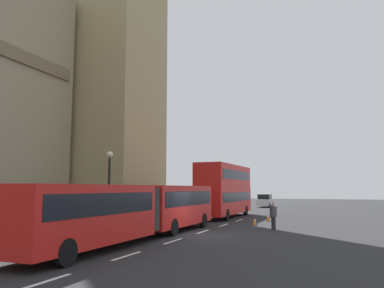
# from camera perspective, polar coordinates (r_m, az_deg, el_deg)

# --- Properties ---
(ground_plane) EXTENTS (160.00, 160.00, 0.00)m
(ground_plane) POSITION_cam_1_polar(r_m,az_deg,el_deg) (23.04, 0.29, -13.53)
(ground_plane) COLOR #262628
(lane_centre_marking) EXTENTS (29.80, 0.16, 0.01)m
(lane_centre_marking) POSITION_cam_1_polar(r_m,az_deg,el_deg) (20.27, -2.88, -14.45)
(lane_centre_marking) COLOR silver
(lane_centre_marking) RESTS_ON ground_plane
(articulated_bus) EXTENTS (17.50, 2.54, 2.90)m
(articulated_bus) POSITION_cam_1_polar(r_m,az_deg,el_deg) (20.83, -8.15, -9.37)
(articulated_bus) COLOR red
(articulated_bus) RESTS_ON ground_plane
(double_decker_bus) EXTENTS (10.85, 2.54, 4.90)m
(double_decker_bus) POSITION_cam_1_polar(r_m,az_deg,el_deg) (36.25, 5.01, -6.72)
(double_decker_bus) COLOR red
(double_decker_bus) RESTS_ON ground_plane
(sedan_lead) EXTENTS (4.40, 1.86, 1.85)m
(sedan_lead) POSITION_cam_1_polar(r_m,az_deg,el_deg) (56.67, 11.00, -8.42)
(sedan_lead) COLOR #B7B7BC
(sedan_lead) RESTS_ON ground_plane
(traffic_cone_west) EXTENTS (0.36, 0.36, 0.58)m
(traffic_cone_west) POSITION_cam_1_polar(r_m,az_deg,el_deg) (29.09, 9.47, -11.45)
(traffic_cone_west) COLOR black
(traffic_cone_west) RESTS_ON ground_plane
(traffic_cone_middle) EXTENTS (0.36, 0.36, 0.58)m
(traffic_cone_middle) POSITION_cam_1_polar(r_m,az_deg,el_deg) (32.86, 11.43, -10.85)
(traffic_cone_middle) COLOR black
(traffic_cone_middle) RESTS_ON ground_plane
(street_lamp) EXTENTS (0.44, 0.44, 5.27)m
(street_lamp) POSITION_cam_1_polar(r_m,az_deg,el_deg) (26.53, -12.43, -5.86)
(street_lamp) COLOR black
(street_lamp) RESTS_ON ground_plane
(pedestrian_near_cones) EXTENTS (0.46, 0.44, 1.69)m
(pedestrian_near_cones) POSITION_cam_1_polar(r_m,az_deg,el_deg) (26.11, 12.19, -10.56)
(pedestrian_near_cones) COLOR #333333
(pedestrian_near_cones) RESTS_ON ground_plane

